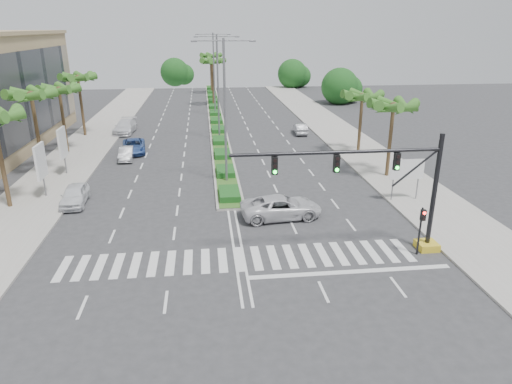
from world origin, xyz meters
TOP-DOWN VIEW (x-y plane):
  - ground at (0.00, 0.00)m, footprint 160.00×160.00m
  - footpath_right at (15.20, 20.00)m, footprint 6.00×120.00m
  - footpath_left at (-15.20, 20.00)m, footprint 6.00×120.00m
  - median at (0.00, 45.00)m, footprint 2.20×75.00m
  - median_grass at (0.00, 45.00)m, footprint 1.80×75.00m
  - signal_gantry at (9.27, -0.00)m, footprint 12.60×1.20m
  - pedestrian_signal at (10.60, -0.68)m, footprint 0.28×0.36m
  - direction_sign at (13.50, 7.99)m, footprint 2.70×0.11m
  - billboard_near at (-14.50, 12.00)m, footprint 0.18×2.10m
  - billboard_far at (-14.50, 18.00)m, footprint 0.18×2.10m
  - palm_left_mid at (-16.50, 18.00)m, footprint 4.57×4.68m
  - palm_left_far at (-16.50, 26.00)m, footprint 4.57×4.68m
  - palm_left_end at (-16.50, 34.00)m, footprint 4.57×4.68m
  - palm_right_near at (14.50, 14.00)m, footprint 4.57×4.68m
  - palm_right_far at (14.50, 22.00)m, footprint 4.57×4.68m
  - palm_median_a at (0.00, 55.00)m, footprint 4.57×4.68m
  - palm_median_b at (0.00, 70.00)m, footprint 4.57×4.68m
  - streetlight_near at (0.00, 14.00)m, footprint 5.10×0.25m
  - streetlight_mid at (0.00, 30.00)m, footprint 5.10×0.25m
  - streetlight_far at (0.00, 46.00)m, footprint 5.10×0.25m
  - car_parked_a at (-11.80, 10.20)m, footprint 1.97×4.43m
  - car_parked_b at (-9.78, 22.55)m, footprint 1.61×4.00m
  - car_parked_c at (-9.41, 25.23)m, footprint 3.00×5.43m
  - car_parked_d at (-11.80, 35.26)m, footprint 2.68×5.79m
  - car_crossing at (3.45, 5.85)m, footprint 5.96×3.14m
  - car_right at (10.33, 32.24)m, footprint 1.67×4.16m

SIDE VIEW (x-z plane):
  - ground at x=0.00m, z-range 0.00..0.00m
  - footpath_right at x=15.20m, z-range 0.00..0.15m
  - footpath_left at x=-15.20m, z-range 0.00..0.15m
  - median at x=0.00m, z-range 0.00..0.20m
  - median_grass at x=0.00m, z-range 0.20..0.24m
  - car_parked_b at x=-9.78m, z-range 0.00..1.29m
  - car_right at x=10.33m, z-range 0.00..1.34m
  - car_parked_c at x=-9.41m, z-range 0.00..1.44m
  - car_parked_a at x=-11.80m, z-range 0.00..1.48m
  - car_crossing at x=3.45m, z-range 0.00..1.60m
  - car_parked_d at x=-11.80m, z-range 0.00..1.64m
  - pedestrian_signal at x=10.60m, z-range 0.54..3.54m
  - direction_sign at x=13.50m, z-range 0.75..4.15m
  - billboard_near at x=-14.50m, z-range 0.79..5.14m
  - billboard_far at x=-14.50m, z-range 0.79..5.14m
  - signal_gantry at x=9.27m, z-range -0.14..7.06m
  - palm_right_far at x=14.50m, z-range 2.54..9.29m
  - palm_right_near at x=14.50m, z-range 2.68..9.73m
  - palm_left_far at x=-16.50m, z-range 2.82..10.17m
  - streetlight_near at x=0.00m, z-range 0.81..12.81m
  - streetlight_mid at x=0.00m, z-range 0.81..12.81m
  - streetlight_far at x=0.00m, z-range 0.81..12.81m
  - palm_left_end at x=-16.50m, z-range 3.01..10.76m
  - palm_left_mid at x=-16.50m, z-range 3.10..11.05m
  - palm_median_a at x=0.00m, z-range 3.15..11.20m
  - palm_median_b at x=0.00m, z-range 3.15..11.20m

